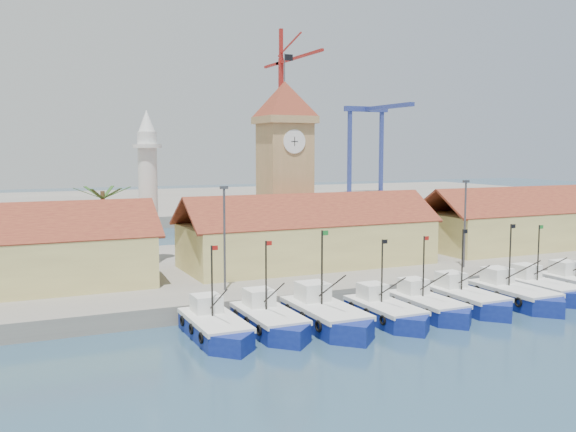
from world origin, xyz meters
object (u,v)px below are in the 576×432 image
boat_4 (429,307)px  clock_tower (285,164)px  boat_0 (216,329)px  minaret (148,186)px

boat_4 → clock_tower: 26.39m
boat_0 → clock_tower: clock_tower is taller
boat_4 → minaret: size_ratio=0.56×
boat_0 → clock_tower: size_ratio=0.41×
boat_0 → clock_tower: bearing=55.4°
boat_0 → boat_4: (17.98, -0.99, -0.02)m
boat_0 → minaret: 26.37m
boat_4 → clock_tower: clock_tower is taller
boat_0 → clock_tower: 29.86m
clock_tower → minaret: bearing=172.4°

